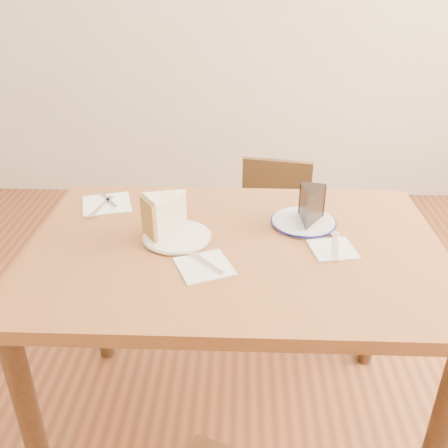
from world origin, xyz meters
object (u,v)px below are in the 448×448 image
table (235,273)px  chocolate_cake (310,208)px  plate_cream (177,237)px  plate_navy (303,222)px  carrot_cake (169,214)px  chair_far (271,238)px

table → chocolate_cake: 0.30m
plate_cream → plate_navy: same height
plate_cream → plate_navy: (0.38, 0.11, 0.00)m
plate_navy → carrot_cake: (-0.41, -0.08, 0.06)m
table → plate_navy: plate_navy is taller
table → chair_far: (0.15, 0.65, -0.25)m
carrot_cake → chocolate_cake: (0.42, 0.07, -0.01)m
plate_cream → chocolate_cake: bearing=13.4°
table → chair_far: 0.72m
plate_navy → carrot_cake: size_ratio=1.64×
plate_navy → table: bearing=-146.8°
chair_far → plate_cream: plate_cream is taller
plate_cream → chocolate_cake: (0.40, 0.09, 0.06)m
plate_cream → carrot_cake: (-0.02, 0.02, 0.06)m
plate_cream → plate_navy: bearing=15.7°
table → carrot_cake: 0.26m
chair_far → plate_cream: 0.79m
table → plate_navy: bearing=33.2°
chocolate_cake → carrot_cake: bearing=23.5°
plate_cream → plate_navy: 0.40m
table → carrot_cake: size_ratio=10.11×
plate_cream → carrot_cake: 0.07m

